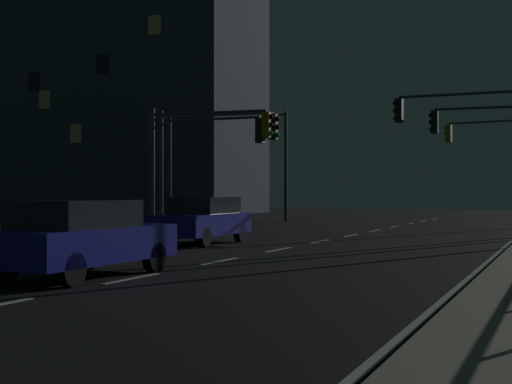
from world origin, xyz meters
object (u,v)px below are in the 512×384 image
(traffic_light_overhead_east, at_px, (214,145))
(traffic_light_far_left, at_px, (206,144))
(traffic_light_near_right, at_px, (468,129))
(car_oncoming, at_px, (202,219))
(car, at_px, (82,237))
(traffic_light_near_left, at_px, (498,147))
(traffic_light_mid_right, at_px, (212,148))
(street_lamp_far_end, at_px, (284,155))
(traffic_light_far_right, at_px, (488,139))
(building_distant, at_px, (124,89))

(traffic_light_overhead_east, relative_size, traffic_light_far_left, 1.00)
(traffic_light_near_right, bearing_deg, car_oncoming, -137.89)
(car, xyz_separation_m, traffic_light_near_left, (5.75, 27.43, 3.26))
(traffic_light_overhead_east, relative_size, traffic_light_mid_right, 1.02)
(car, relative_size, street_lamp_far_end, 0.68)
(traffic_light_far_left, bearing_deg, traffic_light_overhead_east, 83.04)
(traffic_light_near_left, height_order, traffic_light_overhead_east, traffic_light_near_left)
(traffic_light_near_left, xyz_separation_m, traffic_light_far_right, (0.35, -8.72, -0.20))
(car, distance_m, building_distant, 50.78)
(car, bearing_deg, traffic_light_far_left, 105.66)
(car, xyz_separation_m, car_oncoming, (-2.21, 9.63, 0.00))
(car, xyz_separation_m, traffic_light_far_right, (6.10, 18.72, 3.06))
(car, distance_m, traffic_light_overhead_east, 13.60)
(car, distance_m, car_oncoming, 9.88)
(traffic_light_near_right, distance_m, street_lamp_far_end, 16.88)
(traffic_light_overhead_east, distance_m, traffic_light_far_left, 0.53)
(car_oncoming, distance_m, traffic_light_overhead_east, 4.41)
(car, bearing_deg, building_distant, 122.35)
(traffic_light_overhead_east, distance_m, traffic_light_mid_right, 0.75)
(traffic_light_far_left, height_order, building_distant, building_distant)
(traffic_light_overhead_east, xyz_separation_m, street_lamp_far_end, (-3.09, 15.58, 0.41))
(car_oncoming, xyz_separation_m, traffic_light_near_right, (7.80, 7.05, 3.34))
(traffic_light_far_right, bearing_deg, building_distant, 144.50)
(traffic_light_mid_right, bearing_deg, building_distant, 128.70)
(traffic_light_far_right, bearing_deg, traffic_light_mid_right, -152.31)
(street_lamp_far_end, xyz_separation_m, building_distant, (-20.16, 13.61, 6.79))
(traffic_light_near_left, height_order, traffic_light_mid_right, traffic_light_near_left)
(traffic_light_near_right, bearing_deg, building_distant, 141.78)
(car, relative_size, traffic_light_far_left, 0.89)
(traffic_light_near_left, relative_size, traffic_light_far_right, 1.05)
(car_oncoming, bearing_deg, street_lamp_far_end, 102.78)
(traffic_light_overhead_east, bearing_deg, traffic_light_far_left, -96.96)
(car_oncoming, bearing_deg, traffic_light_far_left, 114.59)
(traffic_light_far_left, height_order, street_lamp_far_end, street_lamp_far_end)
(traffic_light_far_left, distance_m, street_lamp_far_end, 16.39)
(car, relative_size, traffic_light_far_right, 0.84)
(car_oncoming, xyz_separation_m, building_distant, (-24.44, 32.44, 9.92))
(car, relative_size, traffic_light_overhead_east, 0.89)
(traffic_light_far_right, relative_size, building_distant, 0.23)
(car, distance_m, street_lamp_far_end, 29.36)
(car_oncoming, height_order, traffic_light_far_left, traffic_light_far_left)
(building_distant, bearing_deg, car, -57.65)
(street_lamp_far_end, bearing_deg, traffic_light_near_left, -4.83)
(traffic_light_near_right, bearing_deg, traffic_light_overhead_east, -157.11)
(traffic_light_far_left, distance_m, traffic_light_mid_right, 1.22)
(traffic_light_far_right, xyz_separation_m, building_distant, (-32.75, 23.36, 6.86))
(car_oncoming, height_order, traffic_light_far_right, traffic_light_far_right)
(traffic_light_near_left, xyz_separation_m, traffic_light_near_right, (-0.16, -10.75, 0.08))
(car, xyz_separation_m, traffic_light_far_left, (-3.46, 12.36, 2.75))
(traffic_light_near_left, relative_size, traffic_light_far_left, 1.11)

